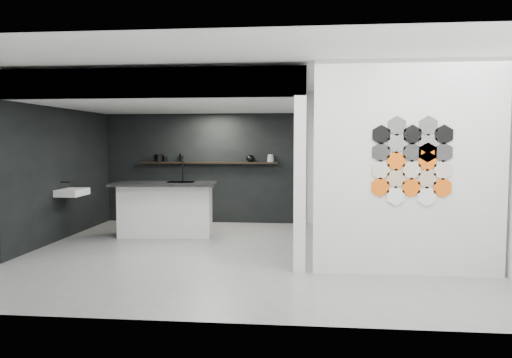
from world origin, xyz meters
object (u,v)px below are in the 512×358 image
Objects in this scene: partition_panel at (408,169)px; wall_basin at (72,192)px; bottle_dark at (181,157)px; glass_vase at (271,158)px; kettle at (250,158)px; utensil_cup at (165,159)px; glass_bowl at (271,160)px; stockpot at (159,158)px; kitchen_island at (166,208)px.

partition_panel is 5.78m from wall_basin.
glass_vase is at bearing 0.00° from bottle_dark.
partition_panel is at bearing -40.81° from kettle.
kettle is 1.11× the size of glass_vase.
bottle_dark is 0.35m from utensil_cup.
wall_basin is 3.38× the size of kettle.
kettle is 1.85m from utensil_cup.
wall_basin is at bearing -118.20° from utensil_cup.
glass_bowl is at bearing 16.20° from kettle.
stockpot is at bearing -163.80° from kettle.
glass_vase reaches higher than glass_bowl.
kitchen_island is 2.27m from kettle.
wall_basin is 5.41× the size of utensil_cup.
glass_vase is 1.45× the size of utensil_cup.
utensil_cup is (-2.28, 0.00, -0.02)m from glass_vase.
partition_panel reaches higher than glass_bowl.
partition_panel is at bearing -41.57° from utensil_cup.
glass_vase reaches higher than stockpot.
stockpot is at bearing 64.77° from wall_basin.
kitchen_island is at bearing -86.26° from bottle_dark.
glass_bowl is (1.84, 1.55, 0.86)m from kitchen_island.
kettle reaches higher than glass_bowl.
partition_panel is 1.42× the size of kitchen_island.
wall_basin is at bearing -167.26° from kitchen_island.
glass_bowl is 0.78× the size of bottle_dark.
kitchen_island reaches higher than kettle.
stockpot is 1.98m from kettle.
glass_vase is at bearing 0.00° from stockpot.
bottle_dark is (-1.94, 0.00, 0.01)m from glass_vase.
bottle_dark is at bearing 0.00° from utensil_cup.
kitchen_island is 12.26× the size of glass_vase.
glass_vase reaches higher than utensil_cup.
kettle is 1.28× the size of glass_bowl.
wall_basin is 3.36× the size of bottle_dark.
kitchen_island is 1.87m from stockpot.
utensil_cup reaches higher than wall_basin.
wall_basin is 4.01m from glass_vase.
partition_panel reaches higher than bottle_dark.
bottle_dark is at bearing 54.88° from wall_basin.
partition_panel reaches higher than utensil_cup.
utensil_cup is at bearing 180.00° from bottle_dark.
kitchen_island reaches higher than wall_basin.
stockpot is 1.36× the size of glass_bowl.
kitchen_island reaches higher than glass_vase.
kettle is at bearing 34.93° from wall_basin.
bottle_dark reaches higher than glass_bowl.
wall_basin is 3.74× the size of glass_vase.
partition_panel is 20.13× the size of glass_bowl.
kitchen_island is (1.55, 0.52, -0.34)m from wall_basin.
glass_vase is at bearing 118.23° from partition_panel.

